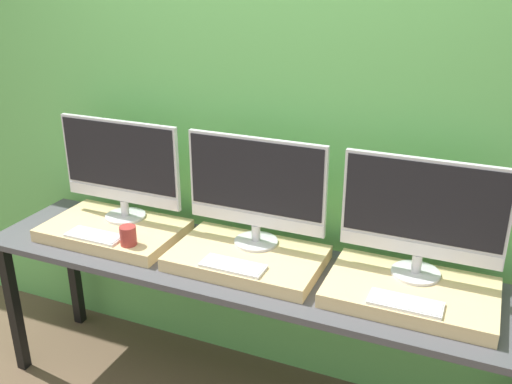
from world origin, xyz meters
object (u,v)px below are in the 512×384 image
keyboard_left (95,236)px  monitor_right (423,214)px  keyboard_center (233,266)px  keyboard_right (405,303)px  monitor_center (256,187)px  monitor_left (121,166)px  mug (128,236)px

keyboard_left → monitor_right: 1.46m
keyboard_left → keyboard_center: (0.71, 0.00, 0.00)m
keyboard_left → keyboard_right: (1.41, 0.00, 0.00)m
monitor_right → keyboard_right: monitor_right is taller
keyboard_left → monitor_right: bearing=9.6°
keyboard_center → keyboard_right: same height
monitor_center → keyboard_center: (0.00, -0.24, -0.26)m
monitor_center → keyboard_right: size_ratio=2.33×
keyboard_left → monitor_left: bearing=90.0°
keyboard_right → monitor_right: bearing=90.0°
mug → monitor_center: monitor_center is taller
monitor_right → monitor_left: bearing=180.0°
keyboard_right → monitor_center: bearing=161.2°
monitor_left → monitor_center: size_ratio=1.00×
keyboard_center → mug: bearing=180.0°
monitor_center → keyboard_right: bearing=-18.8°
monitor_left → mug: bearing=-51.9°
mug → monitor_right: bearing=11.1°
mug → monitor_left: bearing=128.1°
keyboard_left → keyboard_right: 1.41m
monitor_center → keyboard_center: bearing=-90.0°
monitor_left → mug: monitor_left is taller
keyboard_left → mug: mug is taller
monitor_left → keyboard_center: bearing=-18.8°
keyboard_center → monitor_right: (0.71, 0.24, 0.26)m
mug → keyboard_center: size_ratio=0.33×
monitor_center → keyboard_center: 0.36m
monitor_right → keyboard_right: (-0.00, -0.24, -0.26)m
monitor_left → monitor_right: (1.41, 0.00, 0.00)m
keyboard_center → monitor_right: 0.79m
monitor_right → keyboard_right: 0.36m
monitor_center → monitor_right: (0.71, 0.00, 0.00)m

